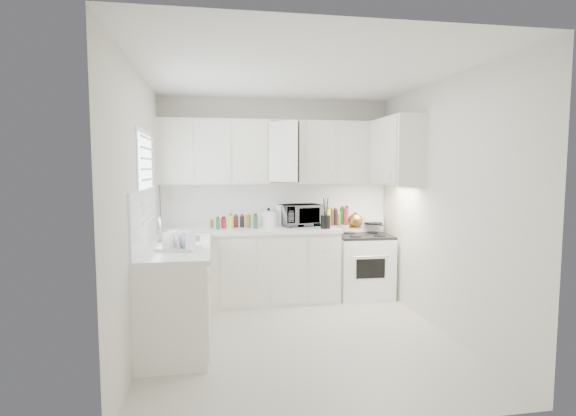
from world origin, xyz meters
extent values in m
plane|color=beige|center=(0.00, 0.00, 0.00)|extent=(3.20, 3.20, 0.00)
plane|color=white|center=(0.00, 0.00, 2.60)|extent=(3.20, 3.20, 0.00)
plane|color=beige|center=(0.00, 1.60, 1.30)|extent=(3.00, 0.00, 3.00)
plane|color=beige|center=(0.00, -1.60, 1.30)|extent=(3.00, 0.00, 3.00)
plane|color=beige|center=(-1.50, 0.00, 1.30)|extent=(0.00, 3.20, 3.20)
plane|color=beige|center=(1.50, 0.00, 1.30)|extent=(0.00, 3.20, 3.20)
cube|color=silver|center=(-0.39, 1.29, 0.93)|extent=(2.24, 0.64, 0.05)
cube|color=silver|center=(-1.19, 0.20, 0.93)|extent=(0.64, 1.62, 0.05)
cube|color=silver|center=(0.00, 1.59, 1.23)|extent=(2.98, 0.02, 0.55)
cube|color=silver|center=(-1.49, 0.20, 1.23)|extent=(0.02, 1.60, 0.55)
imported|color=gray|center=(0.29, 1.41, 1.12)|extent=(0.55, 0.38, 0.34)
cylinder|color=white|center=(0.03, 1.47, 1.08)|extent=(0.12, 0.12, 0.27)
cylinder|color=olive|center=(-0.85, 1.42, 1.02)|extent=(0.06, 0.06, 0.13)
cylinder|color=#21632D|center=(-0.78, 1.33, 1.02)|extent=(0.06, 0.06, 0.13)
cylinder|color=red|center=(-0.70, 1.42, 1.02)|extent=(0.06, 0.06, 0.13)
cylinder|color=#D4EF38|center=(-0.62, 1.33, 1.02)|extent=(0.06, 0.06, 0.13)
cylinder|color=#592719|center=(-0.55, 1.42, 1.02)|extent=(0.06, 0.06, 0.13)
cylinder|color=black|center=(-0.47, 1.33, 1.02)|extent=(0.06, 0.06, 0.13)
cylinder|color=olive|center=(-0.40, 1.42, 1.02)|extent=(0.06, 0.06, 0.13)
cylinder|color=#21632D|center=(-0.32, 1.33, 1.02)|extent=(0.06, 0.06, 0.13)
cylinder|color=red|center=(0.58, 1.46, 1.05)|extent=(0.06, 0.06, 0.19)
cylinder|color=#D4EF38|center=(0.64, 1.40, 1.05)|extent=(0.06, 0.06, 0.19)
cylinder|color=#592719|center=(0.69, 1.46, 1.05)|extent=(0.06, 0.06, 0.19)
cylinder|color=black|center=(0.74, 1.40, 1.05)|extent=(0.06, 0.06, 0.19)
cylinder|color=olive|center=(0.80, 1.46, 1.05)|extent=(0.06, 0.06, 0.19)
cylinder|color=#21632D|center=(0.85, 1.40, 1.05)|extent=(0.06, 0.06, 0.19)
cylinder|color=red|center=(0.91, 1.46, 1.05)|extent=(0.06, 0.06, 0.19)
camera|label=1|loc=(-0.84, -4.23, 1.70)|focal=27.74mm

